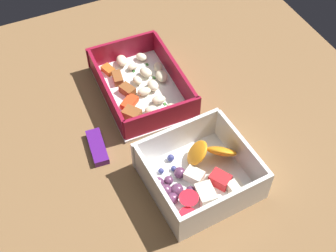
# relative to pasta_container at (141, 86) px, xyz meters

# --- Properties ---
(table_surface) EXTENTS (0.80, 0.80, 0.02)m
(table_surface) POSITION_rel_pasta_container_xyz_m (-0.10, -0.00, -0.03)
(table_surface) COLOR brown
(table_surface) RESTS_ON ground
(pasta_container) EXTENTS (0.20, 0.14, 0.05)m
(pasta_container) POSITION_rel_pasta_container_xyz_m (0.00, 0.00, 0.00)
(pasta_container) COLOR white
(pasta_container) RESTS_ON table_surface
(fruit_bowl) EXTENTS (0.16, 0.16, 0.06)m
(fruit_bowl) POSITION_rel_pasta_container_xyz_m (-0.22, -0.01, 0.01)
(fruit_bowl) COLOR white
(fruit_bowl) RESTS_ON table_surface
(candy_bar) EXTENTS (0.07, 0.03, 0.01)m
(candy_bar) POSITION_rel_pasta_container_xyz_m (-0.09, 0.12, -0.01)
(candy_bar) COLOR #51197A
(candy_bar) RESTS_ON table_surface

